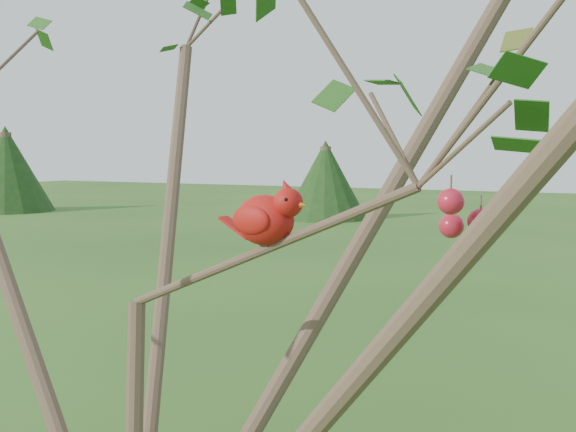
% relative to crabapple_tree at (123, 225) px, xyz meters
% --- Properties ---
extents(crabapple_tree, '(2.35, 2.05, 2.95)m').
position_rel_crabapple_tree_xyz_m(crabapple_tree, '(0.00, 0.00, 0.00)').
color(crabapple_tree, '#443325').
rests_on(crabapple_tree, ground).
extents(cardinal, '(0.19, 0.10, 0.13)m').
position_rel_crabapple_tree_xyz_m(cardinal, '(0.24, 0.10, 0.02)').
color(cardinal, red).
rests_on(cardinal, ground).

